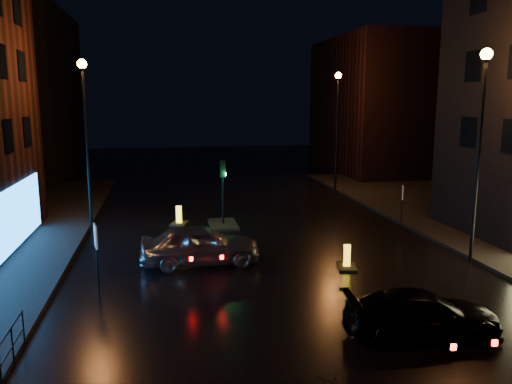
# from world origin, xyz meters

# --- Properties ---
(ground) EXTENTS (120.00, 120.00, 0.00)m
(ground) POSITION_xyz_m (0.00, 0.00, 0.00)
(ground) COLOR black
(ground) RESTS_ON ground
(building_far_left) EXTENTS (8.00, 16.00, 14.00)m
(building_far_left) POSITION_xyz_m (-16.00, 35.00, 7.00)
(building_far_left) COLOR black
(building_far_left) RESTS_ON ground
(building_far_right) EXTENTS (8.00, 14.00, 12.00)m
(building_far_right) POSITION_xyz_m (15.00, 32.00, 6.00)
(building_far_right) COLOR black
(building_far_right) RESTS_ON ground
(street_lamp_lfar) EXTENTS (0.44, 0.44, 8.37)m
(street_lamp_lfar) POSITION_xyz_m (-7.80, 14.00, 5.56)
(street_lamp_lfar) COLOR black
(street_lamp_lfar) RESTS_ON ground
(street_lamp_rnear) EXTENTS (0.44, 0.44, 8.37)m
(street_lamp_rnear) POSITION_xyz_m (7.80, 6.00, 5.56)
(street_lamp_rnear) COLOR black
(street_lamp_rnear) RESTS_ON ground
(street_lamp_rfar) EXTENTS (0.44, 0.44, 8.37)m
(street_lamp_rfar) POSITION_xyz_m (7.80, 22.00, 5.56)
(street_lamp_rfar) COLOR black
(street_lamp_rfar) RESTS_ON ground
(traffic_signal) EXTENTS (1.40, 2.40, 3.45)m
(traffic_signal) POSITION_xyz_m (-1.20, 14.00, 0.50)
(traffic_signal) COLOR black
(traffic_signal) RESTS_ON ground
(silver_hatchback) EXTENTS (4.72, 1.93, 1.60)m
(silver_hatchback) POSITION_xyz_m (-2.85, 7.91, 0.80)
(silver_hatchback) COLOR #A6AAAD
(silver_hatchback) RESTS_ON ground
(dark_sedan) EXTENTS (4.49, 2.16, 1.26)m
(dark_sedan) POSITION_xyz_m (2.69, 0.56, 0.63)
(dark_sedan) COLOR black
(dark_sedan) RESTS_ON ground
(bollard_near) EXTENTS (0.94, 1.21, 0.94)m
(bollard_near) POSITION_xyz_m (2.71, 6.36, 0.21)
(bollard_near) COLOR black
(bollard_near) RESTS_ON ground
(bollard_far) EXTENTS (1.09, 1.32, 0.99)m
(bollard_far) POSITION_xyz_m (-3.46, 14.65, 0.22)
(bollard_far) COLOR black
(bollard_far) RESTS_ON ground
(road_sign_left) EXTENTS (0.19, 0.57, 2.39)m
(road_sign_left) POSITION_xyz_m (-6.50, 5.49, 1.79)
(road_sign_left) COLOR black
(road_sign_left) RESTS_ON ground
(road_sign_right) EXTENTS (0.25, 0.49, 2.13)m
(road_sign_right) POSITION_xyz_m (7.90, 12.15, 1.59)
(road_sign_right) COLOR black
(road_sign_right) RESTS_ON ground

